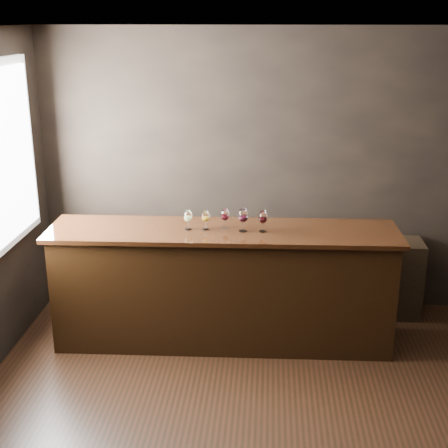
# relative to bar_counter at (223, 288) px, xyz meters

# --- Properties ---
(ground) EXTENTS (5.00, 5.00, 0.00)m
(ground) POSITION_rel_bar_counter_xyz_m (0.60, -1.35, -0.53)
(ground) COLOR black
(ground) RESTS_ON ground
(room_shell) EXTENTS (5.02, 4.52, 2.81)m
(room_shell) POSITION_rel_bar_counter_xyz_m (0.37, -1.24, 1.28)
(room_shell) COLOR black
(room_shell) RESTS_ON ground
(bar_counter) EXTENTS (3.02, 0.73, 1.05)m
(bar_counter) POSITION_rel_bar_counter_xyz_m (0.00, 0.00, 0.00)
(bar_counter) COLOR black
(bar_counter) RESTS_ON ground
(bar_top) EXTENTS (3.12, 0.80, 0.04)m
(bar_top) POSITION_rel_bar_counter_xyz_m (0.00, 0.00, 0.55)
(bar_top) COLOR black
(bar_top) RESTS_ON bar_counter
(back_bar_shelf) EXTENTS (2.15, 0.40, 0.78)m
(back_bar_shelf) POSITION_rel_bar_counter_xyz_m (0.85, 0.68, -0.14)
(back_bar_shelf) COLOR black
(back_bar_shelf) RESTS_ON ground
(glass_white) EXTENTS (0.07, 0.07, 0.18)m
(glass_white) POSITION_rel_bar_counter_xyz_m (-0.31, -0.03, 0.68)
(glass_white) COLOR white
(glass_white) RESTS_ON bar_top
(glass_amber) EXTENTS (0.07, 0.07, 0.17)m
(glass_amber) POSITION_rel_bar_counter_xyz_m (-0.15, -0.02, 0.68)
(glass_amber) COLOR white
(glass_amber) RESTS_ON bar_top
(glass_red_a) EXTENTS (0.08, 0.08, 0.18)m
(glass_red_a) POSITION_rel_bar_counter_xyz_m (0.02, 0.03, 0.69)
(glass_red_a) COLOR white
(glass_red_a) RESTS_ON bar_top
(glass_red_b) EXTENTS (0.09, 0.09, 0.21)m
(glass_red_b) POSITION_rel_bar_counter_xyz_m (0.18, -0.04, 0.70)
(glass_red_b) COLOR white
(glass_red_b) RESTS_ON bar_top
(glass_red_c) EXTENTS (0.08, 0.08, 0.19)m
(glass_red_c) POSITION_rel_bar_counter_xyz_m (0.35, -0.03, 0.69)
(glass_red_c) COLOR white
(glass_red_c) RESTS_ON bar_top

